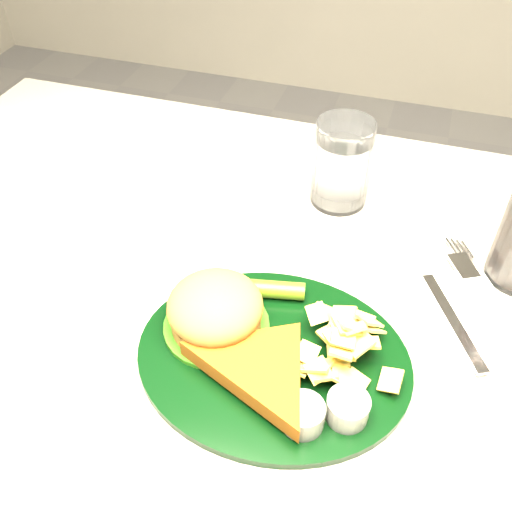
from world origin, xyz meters
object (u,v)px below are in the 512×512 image
(fork_napkin, at_px, (454,314))
(dinner_plate, at_px, (274,340))
(table, at_px, (265,458))
(water_glass, at_px, (342,164))

(fork_napkin, bearing_deg, dinner_plate, -174.86)
(dinner_plate, bearing_deg, fork_napkin, 31.80)
(dinner_plate, relative_size, fork_napkin, 1.54)
(table, bearing_deg, water_glass, 80.01)
(table, relative_size, fork_napkin, 6.47)
(table, height_order, dinner_plate, dinner_plate)
(water_glass, height_order, fork_napkin, water_glass)
(water_glass, bearing_deg, table, -99.99)
(table, distance_m, dinner_plate, 0.42)
(table, xyz_separation_m, fork_napkin, (0.20, 0.03, 0.38))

